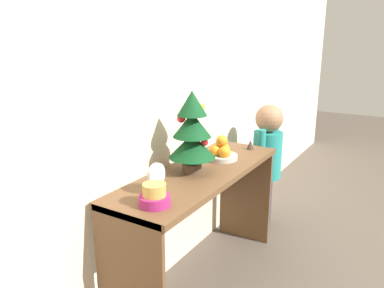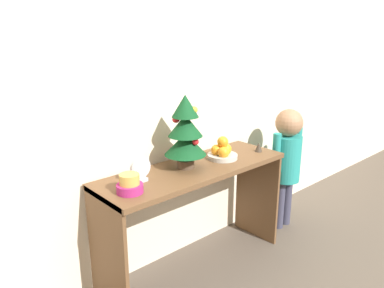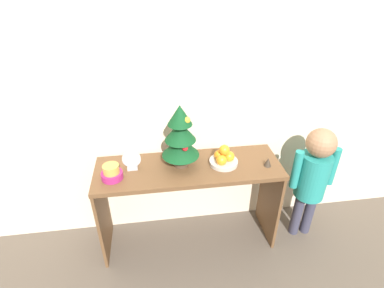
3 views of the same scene
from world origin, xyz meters
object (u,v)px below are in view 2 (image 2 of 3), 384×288
fruit_bowl (222,152)px  desk_clock (141,170)px  figurine (259,147)px  mini_tree (185,131)px  singing_bowl (130,185)px  child_figure (287,155)px

fruit_bowl → desk_clock: fruit_bowl is taller
desk_clock → figurine: 0.89m
fruit_bowl → desk_clock: 0.60m
desk_clock → figurine: desk_clock is taller
mini_tree → fruit_bowl: (0.28, -0.03, -0.17)m
singing_bowl → desk_clock: size_ratio=0.96×
desk_clock → child_figure: 1.25m
figurine → singing_bowl: bearing=179.6°
singing_bowl → child_figure: size_ratio=0.15×
mini_tree → fruit_bowl: mini_tree is taller
desk_clock → child_figure: (1.24, -0.08, -0.17)m
mini_tree → fruit_bowl: 0.33m
mini_tree → fruit_bowl: bearing=-5.7°
desk_clock → mini_tree: bearing=0.7°
mini_tree → child_figure: (0.92, -0.08, -0.32)m
fruit_bowl → child_figure: (0.64, -0.05, -0.15)m
mini_tree → child_figure: size_ratio=0.47×
fruit_bowl → child_figure: child_figure is taller
desk_clock → singing_bowl: bearing=-146.5°
fruit_bowl → figurine: bearing=-12.4°
mini_tree → desk_clock: size_ratio=3.11×
singing_bowl → figurine: size_ratio=2.19×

